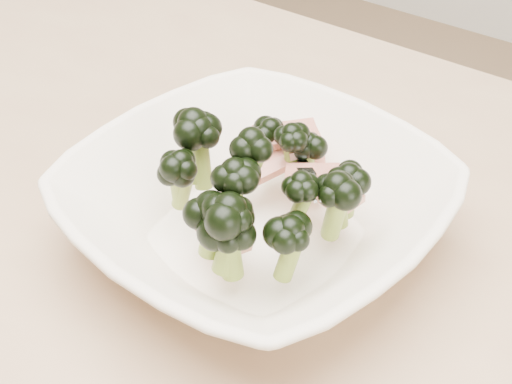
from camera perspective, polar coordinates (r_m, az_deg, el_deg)
dining_table at (r=0.69m, az=-9.35°, el=-7.22°), size 1.20×0.80×0.75m
broccoli_dish at (r=0.55m, az=-0.01°, el=-0.92°), size 0.31×0.31×0.12m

